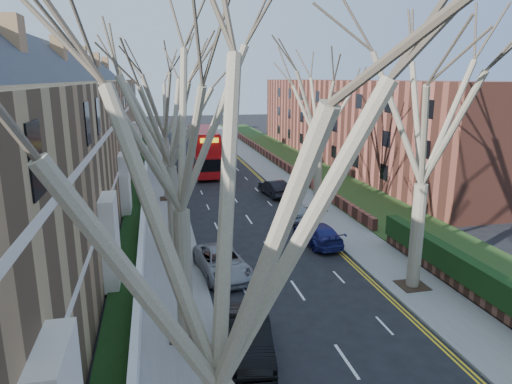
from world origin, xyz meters
TOP-DOWN VIEW (x-y plane):
  - pavement_left at (-6.00, 39.00)m, footprint 3.00×102.00m
  - pavement_right at (6.00, 39.00)m, footprint 3.00×102.00m
  - terrace_left at (-13.65, 31.00)m, footprint 9.70×78.00m
  - flats_right at (17.46, 43.00)m, footprint 13.97×54.00m
  - front_wall_left at (-7.65, 31.00)m, footprint 0.30×78.00m
  - grass_verge_right at (10.50, 39.00)m, footprint 6.00×102.00m
  - tree_left_near at (-5.70, -4.00)m, footprint 9.80×9.80m
  - tree_left_mid at (-5.70, 6.00)m, footprint 10.50×10.50m
  - tree_left_far at (-5.70, 16.00)m, footprint 10.15×10.15m
  - tree_left_dist at (-5.70, 28.00)m, footprint 10.50×10.50m
  - tree_right_mid at (5.70, 8.00)m, footprint 10.50×10.50m
  - tree_right_far at (5.70, 22.00)m, footprint 10.15×10.15m
  - double_decker_bus at (-1.34, 39.27)m, footprint 2.97×11.34m
  - car_left_mid at (-3.43, 4.26)m, footprint 2.05×4.60m
  - car_left_far at (-3.38, 11.69)m, footprint 2.97×5.28m
  - car_right_near at (3.22, 15.02)m, footprint 2.26×4.77m
  - car_right_mid at (3.44, 20.33)m, footprint 1.94×4.03m
  - car_right_far at (3.64, 27.42)m, footprint 2.09×4.55m

SIDE VIEW (x-z plane):
  - pavement_left at x=-6.00m, z-range 0.00..0.12m
  - pavement_right at x=6.00m, z-range 0.00..0.12m
  - grass_verge_right at x=10.50m, z-range 0.12..0.18m
  - front_wall_left at x=-7.65m, z-range 0.12..1.12m
  - car_right_mid at x=3.44m, z-range 0.00..1.33m
  - car_right_near at x=3.22m, z-range 0.00..1.34m
  - car_left_far at x=-3.38m, z-range 0.00..1.39m
  - car_right_far at x=3.64m, z-range 0.00..1.45m
  - car_left_mid at x=-3.43m, z-range 0.00..1.47m
  - double_decker_bus at x=-1.34m, z-range -0.03..4.69m
  - flats_right at x=17.46m, z-range -0.02..9.98m
  - terrace_left at x=-13.65m, z-range -1.27..12.33m
  - tree_left_near at x=-5.70m, z-range 2.06..15.79m
  - tree_left_far at x=-5.70m, z-range 2.13..16.35m
  - tree_right_far at x=5.70m, z-range 2.13..16.35m
  - tree_left_mid at x=-5.70m, z-range 2.20..16.91m
  - tree_right_mid at x=5.70m, z-range 2.20..16.91m
  - tree_left_dist at x=-5.70m, z-range 2.20..16.91m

